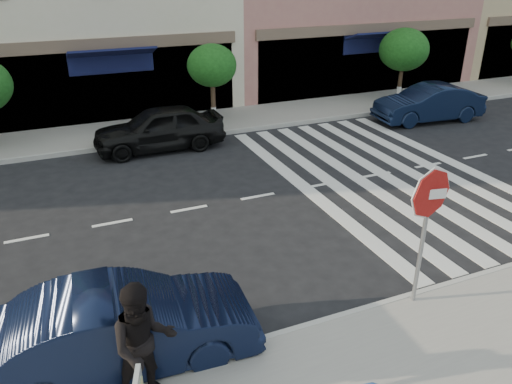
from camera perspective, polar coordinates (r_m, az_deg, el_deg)
name	(u,v)px	position (r m, az deg, el deg)	size (l,w,h in m)	color
ground	(245,293)	(10.17, -1.30, -11.43)	(120.00, 120.00, 0.00)	black
sidewalk_far	(138,131)	(19.77, -13.32, 6.79)	(60.00, 3.00, 0.15)	gray
street_tree_c	(212,66)	(19.71, -5.06, 14.16)	(1.90, 1.90, 3.04)	#473323
street_tree_ea	(404,50)	(24.02, 16.55, 15.31)	(2.20, 2.20, 3.19)	#473323
stop_sign	(429,208)	(9.18, 19.12, -1.74)	(0.95, 0.25, 2.74)	gray
walker	(144,345)	(7.48, -12.73, -16.66)	(0.96, 0.75, 1.98)	black
car_near_mid	(122,328)	(8.51, -15.06, -14.76)	(1.52, 4.35, 1.43)	black
car_far_mid	(159,128)	(17.67, -11.02, 7.17)	(1.79, 4.45, 1.52)	black
car_far_right	(429,103)	(21.76, 19.13, 9.55)	(1.55, 4.46, 1.47)	black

